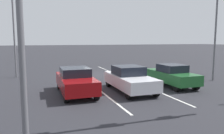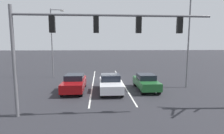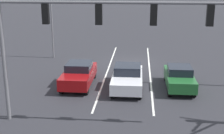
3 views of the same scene
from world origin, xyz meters
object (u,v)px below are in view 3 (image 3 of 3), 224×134
object	(u,v)px
car_maroon_rightlane_front	(79,74)
traffic_signal_gantry	(85,26)
car_silver_midlane_front	(127,77)
car_darkgreen_leftlane_front	(179,77)
street_lamp_right_shoulder	(53,2)

from	to	relation	value
car_maroon_rightlane_front	traffic_signal_gantry	distance (m)	7.15
car_maroon_rightlane_front	car_silver_midlane_front	size ratio (longest dim) A/B	0.99
car_darkgreen_leftlane_front	traffic_signal_gantry	distance (m)	8.72
car_darkgreen_leftlane_front	street_lamp_right_shoulder	world-z (taller)	street_lamp_right_shoulder
car_silver_midlane_front	street_lamp_right_shoulder	distance (m)	11.35
car_maroon_rightlane_front	street_lamp_right_shoulder	size ratio (longest dim) A/B	0.51
car_maroon_rightlane_front	car_darkgreen_leftlane_front	xyz separation A→B (m)	(-6.76, 0.03, -0.01)
car_silver_midlane_front	car_darkgreen_leftlane_front	bearing A→B (deg)	-173.34
car_maroon_rightlane_front	car_silver_midlane_front	distance (m)	3.36
car_maroon_rightlane_front	street_lamp_right_shoulder	bearing A→B (deg)	-63.67
car_maroon_rightlane_front	car_silver_midlane_front	xyz separation A→B (m)	(-3.33, 0.43, -0.01)
car_maroon_rightlane_front	car_darkgreen_leftlane_front	bearing A→B (deg)	179.74
car_darkgreen_leftlane_front	street_lamp_right_shoulder	size ratio (longest dim) A/B	0.48
car_maroon_rightlane_front	car_silver_midlane_front	world-z (taller)	car_silver_midlane_front
car_maroon_rightlane_front	car_darkgreen_leftlane_front	size ratio (longest dim) A/B	1.06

